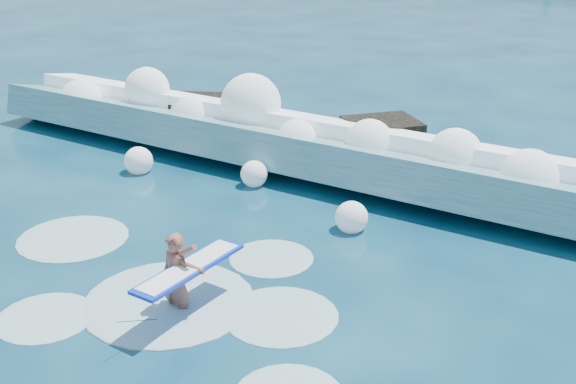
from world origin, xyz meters
name	(u,v)px	position (x,y,z in m)	size (l,w,h in m)	color
ground	(174,263)	(0.00, 0.00, 0.00)	(200.00, 200.00, 0.00)	#082942
breaking_wave	(281,142)	(-1.46, 6.32, 0.58)	(19.42, 2.96, 1.67)	teal
rock_cluster	(282,132)	(-2.23, 7.56, 0.44)	(8.39, 3.24, 1.38)	black
surfer_with_board	(179,278)	(1.31, -1.32, 0.66)	(0.94, 2.93, 1.78)	brown
wave_spray	(268,124)	(-1.85, 6.27, 1.07)	(15.43, 4.66, 2.37)	white
surf_foam	(166,291)	(0.64, -0.96, 0.00)	(9.00, 5.82, 0.16)	silver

